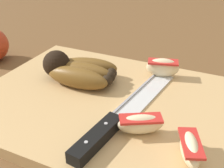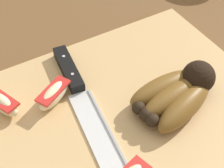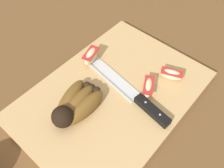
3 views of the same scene
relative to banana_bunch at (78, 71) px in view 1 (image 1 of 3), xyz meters
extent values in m
plane|color=brown|center=(-0.09, 0.04, -0.04)|extent=(6.00, 6.00, 0.00)
cube|color=tan|center=(-0.09, 0.03, -0.03)|extent=(0.47, 0.34, 0.02)
sphere|color=black|center=(0.04, 0.01, 0.01)|extent=(0.05, 0.05, 0.05)
ellipsoid|color=brown|center=(-0.01, 0.02, 0.00)|extent=(0.12, 0.04, 0.04)
sphere|color=black|center=(-0.06, 0.01, 0.00)|extent=(0.02, 0.02, 0.02)
ellipsoid|color=brown|center=(-0.01, 0.00, 0.00)|extent=(0.12, 0.05, 0.04)
sphere|color=black|center=(-0.06, -0.01, 0.00)|extent=(0.02, 0.02, 0.02)
ellipsoid|color=brown|center=(-0.01, -0.02, 0.00)|extent=(0.12, 0.07, 0.04)
sphere|color=black|center=(-0.06, -0.02, 0.00)|extent=(0.02, 0.02, 0.02)
cube|color=silver|center=(-0.13, 0.00, -0.02)|extent=(0.06, 0.18, 0.00)
cube|color=#99999E|center=(-0.12, 0.00, -0.02)|extent=(0.03, 0.18, 0.00)
cube|color=black|center=(-0.11, 0.14, -0.01)|extent=(0.03, 0.10, 0.02)
cylinder|color=#B2B2B7|center=(-0.11, 0.16, 0.00)|extent=(0.00, 0.01, 0.00)
cylinder|color=#B2B2B7|center=(-0.12, 0.12, 0.00)|extent=(0.00, 0.01, 0.00)
ellipsoid|color=beige|center=(-0.16, 0.10, -0.01)|extent=(0.07, 0.05, 0.03)
cube|color=red|center=(-0.16, 0.10, 0.00)|extent=(0.06, 0.05, 0.00)
ellipsoid|color=beige|center=(-0.23, 0.12, -0.01)|extent=(0.04, 0.06, 0.03)
cube|color=red|center=(-0.23, 0.12, 0.00)|extent=(0.04, 0.06, 0.00)
ellipsoid|color=beige|center=(-0.14, -0.08, 0.00)|extent=(0.07, 0.04, 0.04)
cube|color=red|center=(-0.14, -0.08, 0.01)|extent=(0.06, 0.04, 0.00)
camera|label=1|loc=(-0.25, 0.39, 0.23)|focal=44.64mm
camera|label=2|loc=(-0.26, -0.25, 0.39)|focal=57.12mm
camera|label=3|loc=(0.17, 0.26, 0.47)|focal=38.23mm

